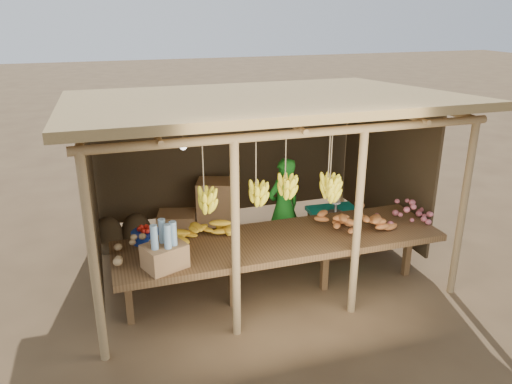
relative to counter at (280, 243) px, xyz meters
name	(u,v)px	position (x,y,z in m)	size (l,w,h in m)	color
ground	(256,262)	(0.00, 0.95, -0.74)	(60.00, 60.00, 0.00)	brown
stall_structure	(253,128)	(-0.04, 0.97, 1.18)	(4.70, 3.50, 2.43)	#9A7A4F
counter	(280,243)	(0.00, 0.00, 0.00)	(3.90, 1.05, 0.80)	brown
potato_heap	(152,243)	(-1.50, -0.03, 0.24)	(0.86, 0.52, 0.36)	#9F7F52
sweet_potato_heap	(352,215)	(0.94, 0.00, 0.24)	(0.89, 0.53, 0.35)	#B9682F
onion_heap	(408,209)	(1.71, -0.03, 0.24)	(0.76, 0.45, 0.35)	#B85962
banana_pile	(206,224)	(-0.83, 0.30, 0.24)	(0.67, 0.40, 0.35)	yellow
tomato_basin	(146,235)	(-1.52, 0.41, 0.14)	(0.35, 0.35, 0.18)	navy
bottle_box	(164,250)	(-1.40, -0.29, 0.26)	(0.51, 0.46, 0.52)	#9F7247
vendor	(284,207)	(0.45, 1.07, -0.01)	(0.53, 0.35, 1.45)	#19731B
tarp_crate	(334,230)	(1.18, 0.91, -0.39)	(0.73, 0.63, 0.84)	brown
carton_stack	(204,215)	(-0.53, 1.92, -0.34)	(1.29, 0.60, 0.90)	#9F7247
burlap_sacks	(122,232)	(-1.75, 1.96, -0.47)	(0.87, 0.45, 0.61)	#40311D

